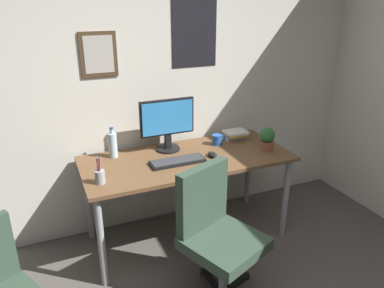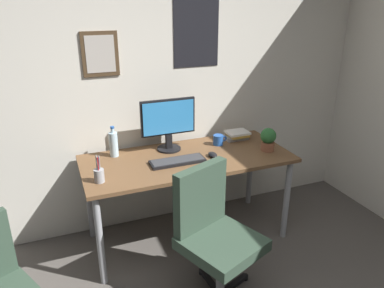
{
  "view_description": "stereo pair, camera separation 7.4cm",
  "coord_description": "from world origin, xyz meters",
  "px_view_note": "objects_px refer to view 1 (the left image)",
  "views": [
    {
      "loc": [
        -0.74,
        -0.82,
        1.95
      ],
      "look_at": [
        0.29,
        1.6,
        0.91
      ],
      "focal_mm": 34.59,
      "sensor_mm": 36.0,
      "label": 1
    },
    {
      "loc": [
        -0.67,
        -0.84,
        1.95
      ],
      "look_at": [
        0.29,
        1.6,
        0.91
      ],
      "focal_mm": 34.59,
      "sensor_mm": 36.0,
      "label": 2
    }
  ],
  "objects_px": {
    "computer_mouse": "(212,155)",
    "pen_cup": "(100,176)",
    "keyboard": "(178,161)",
    "office_chair": "(216,230)",
    "water_bottle": "(113,145)",
    "book_stack_left": "(235,135)",
    "coffee_mug_near": "(217,140)",
    "monitor": "(167,123)",
    "potted_plant": "(267,138)"
  },
  "relations": [
    {
      "from": "computer_mouse",
      "to": "pen_cup",
      "type": "height_order",
      "value": "pen_cup"
    },
    {
      "from": "keyboard",
      "to": "computer_mouse",
      "type": "distance_m",
      "value": 0.3
    },
    {
      "from": "office_chair",
      "to": "water_bottle",
      "type": "xyz_separation_m",
      "value": [
        -0.46,
        0.93,
        0.33
      ]
    },
    {
      "from": "computer_mouse",
      "to": "book_stack_left",
      "type": "bearing_deg",
      "value": 38.1
    },
    {
      "from": "coffee_mug_near",
      "to": "monitor",
      "type": "bearing_deg",
      "value": 172.78
    },
    {
      "from": "coffee_mug_near",
      "to": "book_stack_left",
      "type": "relative_size",
      "value": 0.59
    },
    {
      "from": "coffee_mug_near",
      "to": "pen_cup",
      "type": "xyz_separation_m",
      "value": [
        -1.07,
        -0.33,
        0.01
      ]
    },
    {
      "from": "pen_cup",
      "to": "book_stack_left",
      "type": "height_order",
      "value": "pen_cup"
    },
    {
      "from": "potted_plant",
      "to": "pen_cup",
      "type": "height_order",
      "value": "pen_cup"
    },
    {
      "from": "potted_plant",
      "to": "computer_mouse",
      "type": "bearing_deg",
      "value": 175.03
    },
    {
      "from": "monitor",
      "to": "water_bottle",
      "type": "distance_m",
      "value": 0.47
    },
    {
      "from": "book_stack_left",
      "to": "coffee_mug_near",
      "type": "bearing_deg",
      "value": -163.25
    },
    {
      "from": "computer_mouse",
      "to": "water_bottle",
      "type": "height_order",
      "value": "water_bottle"
    },
    {
      "from": "coffee_mug_near",
      "to": "potted_plant",
      "type": "height_order",
      "value": "potted_plant"
    },
    {
      "from": "monitor",
      "to": "office_chair",
      "type": "bearing_deg",
      "value": -89.77
    },
    {
      "from": "computer_mouse",
      "to": "water_bottle",
      "type": "bearing_deg",
      "value": 157.17
    },
    {
      "from": "monitor",
      "to": "book_stack_left",
      "type": "bearing_deg",
      "value": 0.81
    },
    {
      "from": "computer_mouse",
      "to": "keyboard",
      "type": "bearing_deg",
      "value": -179.79
    },
    {
      "from": "computer_mouse",
      "to": "book_stack_left",
      "type": "distance_m",
      "value": 0.47
    },
    {
      "from": "office_chair",
      "to": "computer_mouse",
      "type": "relative_size",
      "value": 8.64
    },
    {
      "from": "office_chair",
      "to": "computer_mouse",
      "type": "xyz_separation_m",
      "value": [
        0.27,
        0.62,
        0.25
      ]
    },
    {
      "from": "monitor",
      "to": "computer_mouse",
      "type": "height_order",
      "value": "monitor"
    },
    {
      "from": "water_bottle",
      "to": "pen_cup",
      "type": "height_order",
      "value": "water_bottle"
    },
    {
      "from": "coffee_mug_near",
      "to": "office_chair",
      "type": "bearing_deg",
      "value": -116.94
    },
    {
      "from": "monitor",
      "to": "pen_cup",
      "type": "xyz_separation_m",
      "value": [
        -0.63,
        -0.39,
        -0.19
      ]
    },
    {
      "from": "office_chair",
      "to": "coffee_mug_near",
      "type": "bearing_deg",
      "value": 63.06
    },
    {
      "from": "keyboard",
      "to": "coffee_mug_near",
      "type": "xyz_separation_m",
      "value": [
        0.46,
        0.23,
        0.03
      ]
    },
    {
      "from": "office_chair",
      "to": "potted_plant",
      "type": "relative_size",
      "value": 4.87
    },
    {
      "from": "water_bottle",
      "to": "book_stack_left",
      "type": "distance_m",
      "value": 1.1
    },
    {
      "from": "pen_cup",
      "to": "computer_mouse",
      "type": "bearing_deg",
      "value": 6.63
    },
    {
      "from": "office_chair",
      "to": "coffee_mug_near",
      "type": "xyz_separation_m",
      "value": [
        0.43,
        0.85,
        0.27
      ]
    },
    {
      "from": "water_bottle",
      "to": "pen_cup",
      "type": "bearing_deg",
      "value": -113.37
    },
    {
      "from": "water_bottle",
      "to": "coffee_mug_near",
      "type": "distance_m",
      "value": 0.9
    },
    {
      "from": "monitor",
      "to": "potted_plant",
      "type": "xyz_separation_m",
      "value": [
        0.76,
        -0.32,
        -0.14
      ]
    },
    {
      "from": "water_bottle",
      "to": "pen_cup",
      "type": "distance_m",
      "value": 0.45
    },
    {
      "from": "water_bottle",
      "to": "coffee_mug_near",
      "type": "bearing_deg",
      "value": -5.29
    },
    {
      "from": "book_stack_left",
      "to": "office_chair",
      "type": "bearing_deg",
      "value": -125.22
    },
    {
      "from": "potted_plant",
      "to": "office_chair",
      "type": "bearing_deg",
      "value": -142.52
    },
    {
      "from": "monitor",
      "to": "computer_mouse",
      "type": "relative_size",
      "value": 4.18
    },
    {
      "from": "office_chair",
      "to": "keyboard",
      "type": "distance_m",
      "value": 0.67
    },
    {
      "from": "coffee_mug_near",
      "to": "pen_cup",
      "type": "distance_m",
      "value": 1.12
    },
    {
      "from": "coffee_mug_near",
      "to": "book_stack_left",
      "type": "bearing_deg",
      "value": 16.75
    },
    {
      "from": "monitor",
      "to": "book_stack_left",
      "type": "xyz_separation_m",
      "value": [
        0.65,
        0.01,
        -0.2
      ]
    },
    {
      "from": "potted_plant",
      "to": "pen_cup",
      "type": "distance_m",
      "value": 1.4
    },
    {
      "from": "computer_mouse",
      "to": "potted_plant",
      "type": "relative_size",
      "value": 0.56
    },
    {
      "from": "computer_mouse",
      "to": "pen_cup",
      "type": "xyz_separation_m",
      "value": [
        -0.91,
        -0.11,
        0.04
      ]
    },
    {
      "from": "monitor",
      "to": "pen_cup",
      "type": "height_order",
      "value": "monitor"
    },
    {
      "from": "keyboard",
      "to": "pen_cup",
      "type": "xyz_separation_m",
      "value": [
        -0.61,
        -0.1,
        0.04
      ]
    },
    {
      "from": "water_bottle",
      "to": "office_chair",
      "type": "bearing_deg",
      "value": -63.85
    },
    {
      "from": "office_chair",
      "to": "book_stack_left",
      "type": "relative_size",
      "value": 4.5
    }
  ]
}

